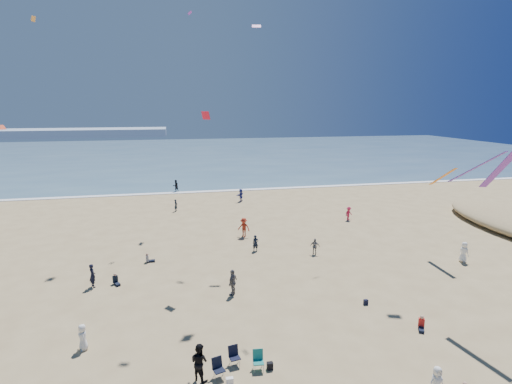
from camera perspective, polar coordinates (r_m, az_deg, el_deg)
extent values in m
cube|color=#476B84|center=(111.07, -10.43, 5.34)|extent=(220.00, 100.00, 0.06)
cube|color=white|center=(61.71, -8.99, -0.01)|extent=(220.00, 1.20, 0.08)
cube|color=#7A8EA8|center=(194.19, -29.31, 7.32)|extent=(110.00, 20.00, 3.20)
imported|color=#C11B40|center=(47.36, 13.10, -2.99)|extent=(1.16, 0.96, 1.56)
imported|color=#9E2716|center=(40.32, -1.76, -5.07)|extent=(1.44, 1.28, 1.94)
imported|color=black|center=(62.41, -11.40, 0.87)|extent=(1.13, 1.05, 1.86)
imported|color=black|center=(50.95, -11.37, -1.88)|extent=(0.54, 0.64, 1.50)
imported|color=slate|center=(28.50, -3.34, -12.74)|extent=(1.00, 1.16, 1.87)
imported|color=black|center=(31.87, -22.33, -10.99)|extent=(0.69, 0.77, 1.77)
imported|color=black|center=(20.95, -8.10, -22.89)|extent=(1.15, 1.15, 1.88)
imported|color=gray|center=(36.12, 8.41, -7.70)|extent=(0.92, 0.70, 1.45)
imported|color=white|center=(38.29, 27.56, -7.61)|extent=(0.75, 0.97, 1.75)
imported|color=white|center=(21.57, 24.38, -23.46)|extent=(0.77, 0.55, 1.49)
imported|color=black|center=(36.49, -0.07, -7.32)|extent=(0.55, 0.38, 1.48)
imported|color=white|center=(24.74, -23.51, -18.48)|extent=(0.68, 0.83, 1.46)
imported|color=#38439C|center=(55.07, -2.19, -0.45)|extent=(1.43, 1.60, 1.76)
cube|color=white|center=(20.90, -3.79, -25.41)|extent=(0.35, 0.20, 0.40)
cube|color=black|center=(21.82, 2.00, -23.57)|extent=(0.30, 0.22, 0.38)
cube|color=black|center=(28.48, 15.41, -14.91)|extent=(0.28, 0.18, 0.34)
cube|color=purple|center=(49.68, -9.43, 23.93)|extent=(0.57, 0.90, 0.33)
cube|color=red|center=(38.95, -32.71, 7.78)|extent=(0.69, 0.89, 0.37)
cube|color=red|center=(30.25, -7.19, 10.80)|extent=(0.63, 0.69, 0.60)
cube|color=#FC9E38|center=(49.60, -29.21, 20.79)|extent=(0.41, 0.55, 0.55)
cube|color=#881C8A|center=(37.77, 0.06, 22.61)|extent=(0.84, 0.53, 0.31)
cube|color=#5D28A0|center=(27.00, 28.94, 3.11)|extent=(0.35, 3.14, 2.21)
cube|color=orange|center=(37.81, 25.13, 2.00)|extent=(0.35, 2.64, 1.87)
cube|color=#642698|center=(22.49, 31.34, 2.69)|extent=(0.35, 3.30, 2.33)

